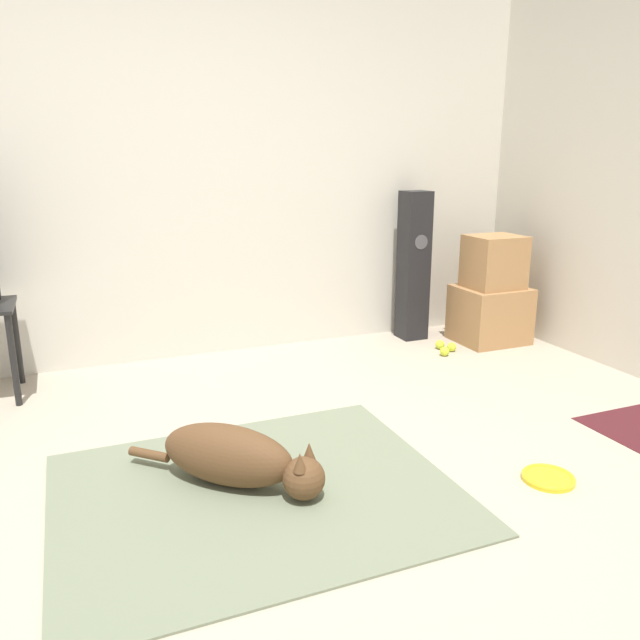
# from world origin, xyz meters

# --- Properties ---
(ground_plane) EXTENTS (12.00, 12.00, 0.00)m
(ground_plane) POSITION_xyz_m (0.00, 0.00, 0.00)
(ground_plane) COLOR #B2A38E
(wall_back) EXTENTS (8.00, 0.06, 2.55)m
(wall_back) POSITION_xyz_m (0.00, 2.10, 1.27)
(wall_back) COLOR beige
(wall_back) RESTS_ON ground_plane
(area_rug) EXTENTS (1.62, 1.33, 0.01)m
(area_rug) POSITION_xyz_m (-0.05, 0.14, 0.01)
(area_rug) COLOR slate
(area_rug) RESTS_ON ground_plane
(dog) EXTENTS (0.72, 0.69, 0.26)m
(dog) POSITION_xyz_m (-0.11, 0.22, 0.14)
(dog) COLOR brown
(dog) RESTS_ON area_rug
(frisbee) EXTENTS (0.22, 0.22, 0.03)m
(frisbee) POSITION_xyz_m (1.15, -0.24, 0.01)
(frisbee) COLOR yellow
(frisbee) RESTS_ON ground_plane
(cardboard_box_lower) EXTENTS (0.49, 0.43, 0.42)m
(cardboard_box_lower) POSITION_xyz_m (2.19, 1.56, 0.21)
(cardboard_box_lower) COLOR #A87A4C
(cardboard_box_lower) RESTS_ON ground_plane
(cardboard_box_upper) EXTENTS (0.38, 0.33, 0.38)m
(cardboard_box_upper) POSITION_xyz_m (2.18, 1.55, 0.61)
(cardboard_box_upper) COLOR #A87A4C
(cardboard_box_upper) RESTS_ON cardboard_box_lower
(floor_speaker) EXTENTS (0.19, 0.19, 1.10)m
(floor_speaker) POSITION_xyz_m (1.70, 1.87, 0.55)
(floor_speaker) COLOR black
(floor_speaker) RESTS_ON ground_plane
(tennis_ball_by_boxes) EXTENTS (0.07, 0.07, 0.07)m
(tennis_ball_by_boxes) POSITION_xyz_m (1.69, 1.39, 0.03)
(tennis_ball_by_boxes) COLOR #C6E033
(tennis_ball_by_boxes) RESTS_ON ground_plane
(tennis_ball_near_speaker) EXTENTS (0.07, 0.07, 0.07)m
(tennis_ball_near_speaker) POSITION_xyz_m (1.79, 1.45, 0.03)
(tennis_ball_near_speaker) COLOR #C6E033
(tennis_ball_near_speaker) RESTS_ON ground_plane
(tennis_ball_loose_on_carpet) EXTENTS (0.07, 0.07, 0.07)m
(tennis_ball_loose_on_carpet) POSITION_xyz_m (1.74, 1.53, 0.03)
(tennis_ball_loose_on_carpet) COLOR #C6E033
(tennis_ball_loose_on_carpet) RESTS_ON ground_plane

